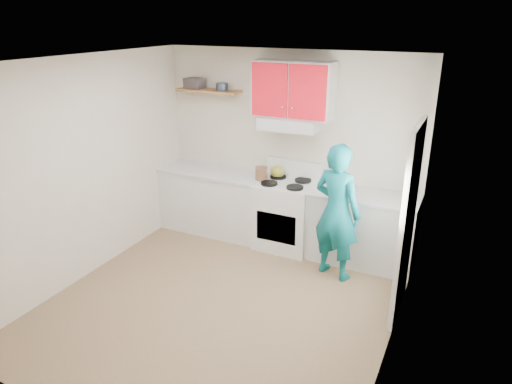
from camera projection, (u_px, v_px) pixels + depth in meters
The scene contains 21 objects.
floor at pixel (223, 302), 5.22m from camera, with size 3.80×3.80×0.00m, color brown.
ceiling at pixel (215, 61), 4.30m from camera, with size 3.60×3.80×0.04m, color white.
back_wall at pixel (289, 148), 6.36m from camera, with size 3.60×0.04×2.60m, color beige.
front_wall at pixel (79, 284), 3.16m from camera, with size 3.60×0.04×2.60m, color beige.
left_wall at pixel (86, 169), 5.49m from camera, with size 0.04×3.80×2.60m, color beige.
right_wall at pixel (401, 226), 4.03m from camera, with size 0.04×3.80×2.60m, color beige.
door at pixel (407, 224), 4.73m from camera, with size 0.05×0.85×2.05m, color white.
door_glass at pixel (409, 184), 4.59m from camera, with size 0.01×0.55×0.95m, color white.
counter_left at pixel (214, 201), 6.83m from camera, with size 1.52×0.60×0.90m, color silver.
counter_right at pixel (362, 229), 5.95m from camera, with size 1.32×0.60×0.90m, color silver.
stove at pixel (285, 215), 6.34m from camera, with size 0.76×0.65×0.92m, color white.
range_hood at pixel (291, 124), 5.99m from camera, with size 0.76×0.44×0.15m, color silver.
upper_cabinets at pixel (293, 89), 5.89m from camera, with size 1.02×0.33×0.70m, color red.
shelf at pixel (209, 91), 6.45m from camera, with size 0.90×0.30×0.04m, color brown.
books at pixel (195, 83), 6.52m from camera, with size 0.27×0.19×0.14m, color #3F3739.
tin at pixel (222, 87), 6.34m from camera, with size 0.16×0.16×0.10m, color #333D4C.
kettle at pixel (277, 172), 6.36m from camera, with size 0.19×0.19×0.17m, color olive.
crock at pixel (261, 174), 6.28m from camera, with size 0.16×0.16×0.20m, color brown.
cutting_board at pixel (336, 192), 5.90m from camera, with size 0.27×0.20×0.02m, color olive.
silicone_mat at pixel (384, 201), 5.61m from camera, with size 0.33×0.28×0.01m, color red.
person at pixel (337, 212), 5.49m from camera, with size 0.61×0.40×1.66m, color #0B6369.
Camera 1 is at (2.26, -3.84, 3.00)m, focal length 32.87 mm.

